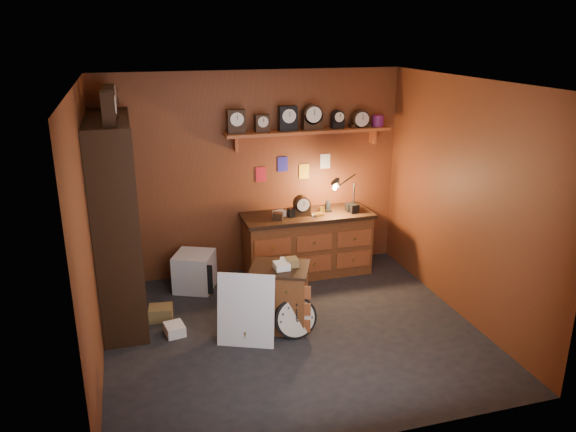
{
  "coord_description": "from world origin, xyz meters",
  "views": [
    {
      "loc": [
        -1.58,
        -5.24,
        3.19
      ],
      "look_at": [
        0.05,
        0.35,
        1.24
      ],
      "focal_mm": 35.0,
      "sensor_mm": 36.0,
      "label": 1
    }
  ],
  "objects_px": {
    "workbench": "(307,240)",
    "big_round_clock": "(296,318)",
    "low_cabinet": "(280,294)",
    "shelving_unit": "(113,212)"
  },
  "relations": [
    {
      "from": "workbench",
      "to": "big_round_clock",
      "type": "bearing_deg",
      "value": -112.22
    },
    {
      "from": "workbench",
      "to": "big_round_clock",
      "type": "height_order",
      "value": "workbench"
    },
    {
      "from": "workbench",
      "to": "big_round_clock",
      "type": "relative_size",
      "value": 3.71
    },
    {
      "from": "big_round_clock",
      "to": "shelving_unit",
      "type": "bearing_deg",
      "value": 148.83
    },
    {
      "from": "shelving_unit",
      "to": "workbench",
      "type": "distance_m",
      "value": 2.6
    },
    {
      "from": "workbench",
      "to": "low_cabinet",
      "type": "distance_m",
      "value": 1.5
    },
    {
      "from": "shelving_unit",
      "to": "workbench",
      "type": "relative_size",
      "value": 1.48
    },
    {
      "from": "shelving_unit",
      "to": "big_round_clock",
      "type": "distance_m",
      "value": 2.33
    },
    {
      "from": "big_round_clock",
      "to": "workbench",
      "type": "bearing_deg",
      "value": 67.78
    },
    {
      "from": "workbench",
      "to": "low_cabinet",
      "type": "height_order",
      "value": "workbench"
    }
  ]
}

